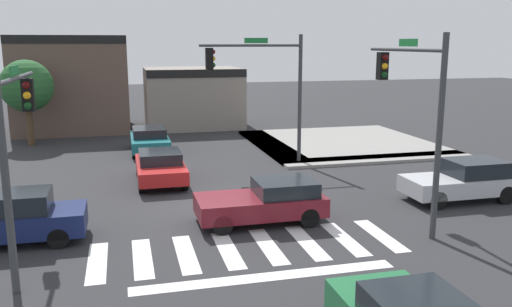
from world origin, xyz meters
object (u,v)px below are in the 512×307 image
at_px(traffic_signal_southwest, 16,127).
at_px(car_maroon, 266,201).
at_px(car_navy, 4,219).
at_px(car_teal, 149,139).
at_px(traffic_signal_southeast, 412,96).
at_px(car_red, 160,166).
at_px(traffic_signal_northeast, 263,77).
at_px(car_silver, 464,180).
at_px(roadside_tree, 27,86).

relative_size(traffic_signal_southwest, car_maroon, 1.29).
relative_size(car_navy, car_teal, 1.06).
bearing_deg(traffic_signal_southeast, car_maroon, 75.92).
xyz_separation_m(car_red, car_teal, (-0.09, 6.62, -0.01)).
height_order(traffic_signal_northeast, car_navy, traffic_signal_northeast).
xyz_separation_m(traffic_signal_southwest, car_navy, (-0.85, 1.61, -2.91)).
bearing_deg(car_teal, traffic_signal_southwest, -15.63).
height_order(traffic_signal_northeast, traffic_signal_southwest, traffic_signal_northeast).
height_order(traffic_signal_southwest, car_silver, traffic_signal_southwest).
bearing_deg(car_maroon, car_red, -63.56).
xyz_separation_m(traffic_signal_southeast, car_red, (-7.43, 7.08, -3.43)).
xyz_separation_m(car_navy, car_silver, (15.69, 0.60, -0.00)).
distance_m(car_red, car_maroon, 6.66).
relative_size(car_teal, roadside_tree, 0.89).
height_order(traffic_signal_southeast, car_maroon, traffic_signal_southeast).
distance_m(traffic_signal_northeast, car_red, 6.40).
bearing_deg(traffic_signal_southwest, car_silver, -81.55).
distance_m(traffic_signal_southwest, car_silver, 15.28).
xyz_separation_m(car_red, roadside_tree, (-6.62, 10.44, 2.67)).
distance_m(car_navy, car_teal, 13.51).
bearing_deg(traffic_signal_northeast, traffic_signal_southwest, 46.45).
distance_m(car_red, car_silver, 12.04).
bearing_deg(traffic_signal_northeast, car_silver, 128.27).
distance_m(traffic_signal_southwest, car_red, 9.12).
xyz_separation_m(traffic_signal_northeast, roadside_tree, (-11.61, 8.51, -0.84)).
bearing_deg(car_silver, traffic_signal_southwest, 8.45).
distance_m(traffic_signal_northeast, car_navy, 13.15).
relative_size(car_silver, car_maroon, 1.00).
relative_size(traffic_signal_southeast, car_maroon, 1.47).
distance_m(car_navy, car_red, 7.75).
height_order(car_red, car_silver, car_silver).
bearing_deg(car_red, traffic_signal_southeast, 46.38).
height_order(traffic_signal_southwest, car_teal, traffic_signal_southwest).
bearing_deg(car_navy, traffic_signal_southwest, 117.86).
bearing_deg(car_silver, car_teal, -47.90).
height_order(car_red, car_teal, car_teal).
height_order(car_navy, car_silver, car_navy).
bearing_deg(roadside_tree, car_navy, -84.08).
distance_m(traffic_signal_southeast, car_silver, 5.03).
distance_m(traffic_signal_northeast, car_silver, 9.95).
distance_m(car_navy, car_maroon, 7.88).
bearing_deg(car_teal, traffic_signal_northeast, 47.26).
relative_size(traffic_signal_northeast, roadside_tree, 1.27).
distance_m(traffic_signal_southwest, roadside_tree, 18.22).
bearing_deg(traffic_signal_southeast, car_teal, 28.76).
bearing_deg(car_maroon, traffic_signal_southwest, 13.09).
bearing_deg(car_teal, car_silver, 42.10).
relative_size(car_red, car_silver, 1.00).
distance_m(traffic_signal_southwest, car_navy, 3.43).
bearing_deg(car_silver, car_navy, 2.18).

